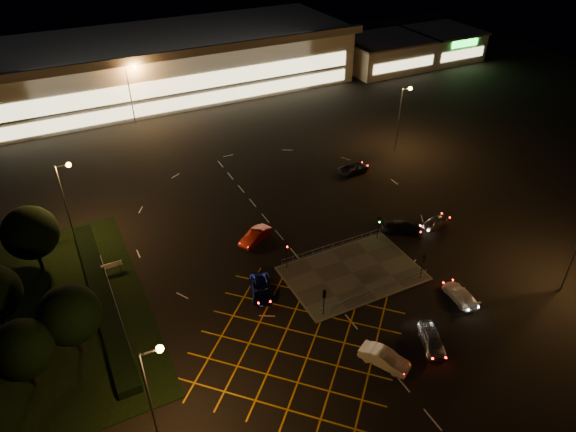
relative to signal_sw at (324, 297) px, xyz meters
name	(u,v)px	position (x,y,z in m)	size (l,w,h in m)	color
ground	(327,268)	(4.00, 5.99, -2.37)	(180.00, 180.00, 0.00)	black
pedestrian_island	(353,273)	(6.00, 3.99, -2.31)	(14.00, 9.00, 0.12)	#4C4944
grass_verge	(51,316)	(-24.00, 11.99, -2.33)	(18.00, 30.00, 0.08)	black
hedge	(102,296)	(-19.00, 11.99, -1.87)	(2.00, 26.00, 1.00)	black
supermarket	(166,63)	(4.00, 67.95, 2.95)	(72.00, 26.50, 10.50)	beige
retail_unit_a	(384,53)	(50.00, 59.97, 0.85)	(18.80, 14.80, 6.35)	beige
retail_unit_b	(442,43)	(66.00, 59.95, 0.85)	(14.80, 14.80, 6.35)	beige
streetlight_sw	(153,385)	(-17.56, -6.01, 4.20)	(1.78, 0.56, 10.03)	slate
streetlight_nw	(66,192)	(-19.56, 23.99, 4.20)	(1.78, 0.56, 10.03)	slate
streetlight_ne	(402,110)	(28.44, 25.99, 4.20)	(1.78, 0.56, 10.03)	slate
streetlight_far_left	(132,87)	(-5.56, 53.99, 4.20)	(1.78, 0.56, 10.03)	slate
streetlight_far_right	(333,52)	(34.44, 55.99, 4.20)	(1.78, 0.56, 10.03)	slate
signal_sw	(324,297)	(0.00, 0.00, 0.00)	(0.28, 0.30, 3.15)	black
signal_se	(423,262)	(12.00, 0.00, 0.00)	(0.28, 0.30, 3.15)	black
signal_nw	(287,252)	(0.00, 7.99, 0.00)	(0.28, 0.30, 3.15)	black
signal_ne	(379,223)	(12.00, 7.99, 0.00)	(0.28, 0.30, 3.15)	black
tree_a	(22,350)	(-26.00, 3.99, 1.97)	(5.04, 5.04, 6.86)	black
tree_c	(30,233)	(-24.00, 19.99, 2.59)	(5.76, 5.76, 7.84)	black
tree_e	(69,315)	(-22.00, 5.99, 2.28)	(5.40, 5.40, 7.35)	black
car_near_silver	(432,340)	(6.95, -7.85, -1.62)	(1.76, 4.37, 1.49)	#ADAEB4
car_queue_white	(384,358)	(1.78, -7.62, -1.62)	(1.58, 4.53, 1.49)	white
car_left_blue	(262,289)	(-4.12, 5.60, -1.72)	(2.15, 4.65, 1.29)	#0D144E
car_far_dkgrey	(403,228)	(15.50, 7.77, -1.66)	(1.98, 4.86, 1.41)	black
car_right_silver	(435,222)	(19.87, 6.99, -1.74)	(1.48, 3.67, 1.25)	#A2A5A9
car_circ_red	(255,236)	(-1.03, 14.13, -1.62)	(1.58, 4.52, 1.49)	maroon
car_east_grey	(354,168)	(18.40, 23.00, -1.71)	(2.17, 4.71, 1.31)	black
car_approach_white	(460,295)	(13.56, -4.34, -1.72)	(1.81, 4.46, 1.29)	white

